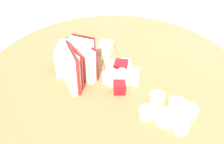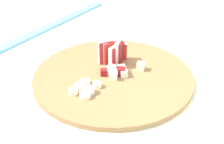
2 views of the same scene
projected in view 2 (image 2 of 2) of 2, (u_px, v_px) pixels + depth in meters
cutting_board at (113, 75)px, 0.76m from camera, size 0.44×0.44×0.01m
apple_wedge_fan at (114, 53)px, 0.79m from camera, size 0.08×0.07×0.07m
apple_dice_pile at (120, 71)px, 0.74m from camera, size 0.11×0.10×0.02m
banana_slice_rows at (84, 88)px, 0.68m from camera, size 0.08×0.06×0.02m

